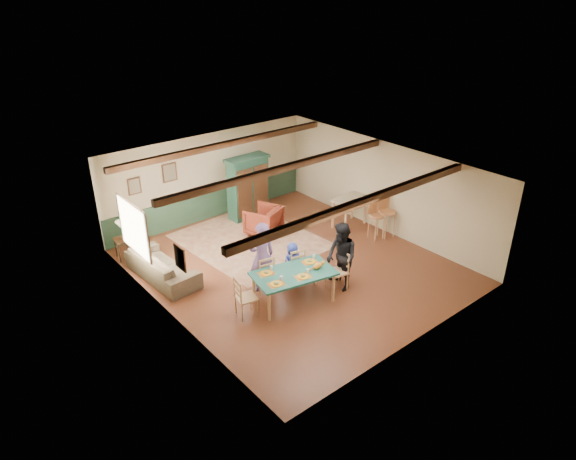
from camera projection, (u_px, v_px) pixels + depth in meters
floor at (292, 266)px, 13.56m from camera, size 8.00×8.00×0.00m
wall_back at (209, 177)px, 15.72m from camera, size 7.00×0.02×2.70m
wall_left at (167, 264)px, 10.97m from camera, size 0.02×8.00×2.70m
wall_right at (384, 187)px, 14.95m from camera, size 0.02×8.00×2.70m
ceiling at (293, 169)px, 12.35m from camera, size 7.00×8.00×0.02m
wainscot_back at (211, 204)px, 16.11m from camera, size 6.95×0.03×0.90m
ceiling_beam_front at (363, 202)px, 10.80m from camera, size 6.95×0.16×0.16m
ceiling_beam_mid at (282, 168)px, 12.67m from camera, size 6.95×0.16×0.16m
ceiling_beam_back at (225, 144)px, 14.47m from camera, size 6.95×0.16×0.16m
window_left at (133, 228)px, 12.07m from camera, size 0.06×1.60×1.30m
picture_left_wall at (180, 258)px, 10.39m from camera, size 0.04×0.42×0.52m
picture_back_a at (170, 172)px, 14.76m from camera, size 0.45×0.04×0.55m
picture_back_b at (134, 186)px, 14.20m from camera, size 0.38×0.04×0.48m
dining_table at (294, 287)px, 11.92m from camera, size 2.04×1.40×0.78m
dining_chair_far_left at (264, 273)px, 12.29m from camera, size 0.52×0.54×0.99m
dining_chair_far_right at (294, 265)px, 12.64m from camera, size 0.52×0.54×0.99m
dining_chair_end_left at (246, 297)px, 11.38m from camera, size 0.54×0.52×0.99m
dining_chair_end_right at (337, 271)px, 12.37m from camera, size 0.54×0.52×0.99m
person_man at (262, 257)px, 12.18m from camera, size 0.73×0.55×1.79m
person_woman at (341, 257)px, 12.25m from camera, size 0.80×0.95×1.71m
person_child at (292, 262)px, 12.69m from camera, size 0.57×0.43×1.04m
cat at (317, 265)px, 11.86m from camera, size 0.40×0.22×0.19m
place_setting_near_left at (276, 282)px, 11.28m from camera, size 0.47×0.39×0.11m
place_setting_near_center at (303, 275)px, 11.56m from camera, size 0.47×0.39×0.11m
place_setting_far_left at (266, 272)px, 11.69m from camera, size 0.47×0.39×0.11m
place_setting_far_right at (310, 260)px, 12.17m from camera, size 0.47×0.39×0.11m
area_rug at (250, 240)px, 14.84m from camera, size 3.53×4.11×0.01m
armoire at (248, 187)px, 15.92m from camera, size 1.41×0.60×1.97m
armchair at (264, 220)px, 15.08m from camera, size 1.19×1.20×0.85m
sofa at (162, 266)px, 12.90m from camera, size 1.04×2.35×0.67m
end_table at (125, 248)px, 13.84m from camera, size 0.51×0.51×0.57m
table_lamp at (122, 230)px, 13.60m from camera, size 0.30×0.30×0.52m
counter_table at (349, 212)px, 15.55m from camera, size 1.16×0.75×0.91m
bar_stool_left at (377, 220)px, 14.75m from camera, size 0.45×0.49×1.15m
bar_stool_right at (387, 217)px, 14.83m from camera, size 0.50×0.54×1.24m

